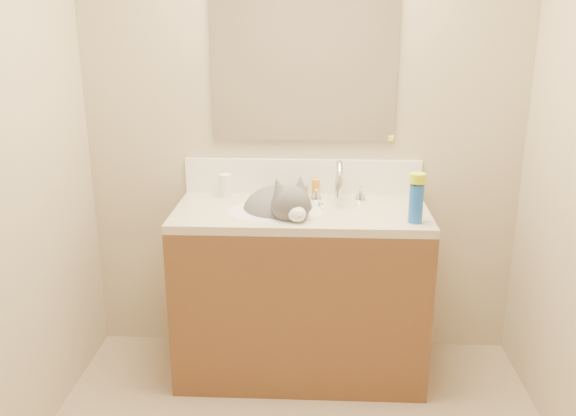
# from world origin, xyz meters

# --- Properties ---
(room_shell) EXTENTS (2.24, 2.54, 2.52)m
(room_shell) POSITION_xyz_m (0.00, 0.00, 1.49)
(room_shell) COLOR tan
(room_shell) RESTS_ON ground
(vanity_cabinet) EXTENTS (1.20, 0.55, 0.82)m
(vanity_cabinet) POSITION_xyz_m (0.00, 0.97, 0.41)
(vanity_cabinet) COLOR brown
(vanity_cabinet) RESTS_ON ground
(counter_slab) EXTENTS (1.20, 0.55, 0.04)m
(counter_slab) POSITION_xyz_m (0.00, 0.97, 0.84)
(counter_slab) COLOR #C4B69A
(counter_slab) RESTS_ON vanity_cabinet
(basin) EXTENTS (0.45, 0.36, 0.14)m
(basin) POSITION_xyz_m (-0.12, 0.94, 0.79)
(basin) COLOR white
(basin) RESTS_ON vanity_cabinet
(faucet) EXTENTS (0.28, 0.20, 0.21)m
(faucet) POSITION_xyz_m (0.18, 1.11, 0.95)
(faucet) COLOR silver
(faucet) RESTS_ON counter_slab
(cat) EXTENTS (0.49, 0.52, 0.35)m
(cat) POSITION_xyz_m (-0.10, 0.97, 0.85)
(cat) COLOR #4B494B
(cat) RESTS_ON basin
(backsplash) EXTENTS (1.20, 0.02, 0.18)m
(backsplash) POSITION_xyz_m (0.00, 1.24, 0.95)
(backsplash) COLOR white
(backsplash) RESTS_ON counter_slab
(mirror) EXTENTS (0.90, 0.02, 0.80)m
(mirror) POSITION_xyz_m (0.00, 1.24, 1.54)
(mirror) COLOR white
(mirror) RESTS_ON room_shell
(pill_bottle) EXTENTS (0.08, 0.08, 0.12)m
(pill_bottle) POSITION_xyz_m (-0.39, 1.16, 0.92)
(pill_bottle) COLOR white
(pill_bottle) RESTS_ON counter_slab
(pill_label) EXTENTS (0.07, 0.07, 0.04)m
(pill_label) POSITION_xyz_m (-0.39, 1.16, 0.90)
(pill_label) COLOR orange
(pill_label) RESTS_ON pill_bottle
(silver_jar) EXTENTS (0.07, 0.07, 0.06)m
(silver_jar) POSITION_xyz_m (0.01, 1.19, 0.89)
(silver_jar) COLOR #B7B7BC
(silver_jar) RESTS_ON counter_slab
(amber_bottle) EXTENTS (0.04, 0.04, 0.10)m
(amber_bottle) POSITION_xyz_m (0.07, 1.16, 0.91)
(amber_bottle) COLOR orange
(amber_bottle) RESTS_ON counter_slab
(toothbrush) EXTENTS (0.03, 0.13, 0.01)m
(toothbrush) POSITION_xyz_m (0.09, 1.03, 0.86)
(toothbrush) COLOR white
(toothbrush) RESTS_ON counter_slab
(toothbrush_head) EXTENTS (0.02, 0.03, 0.02)m
(toothbrush_head) POSITION_xyz_m (0.09, 1.03, 0.87)
(toothbrush_head) COLOR #628ED0
(toothbrush_head) RESTS_ON counter_slab
(spray_can) EXTENTS (0.08, 0.08, 0.17)m
(spray_can) POSITION_xyz_m (0.51, 0.81, 0.95)
(spray_can) COLOR blue
(spray_can) RESTS_ON counter_slab
(spray_cap) EXTENTS (0.08, 0.08, 0.04)m
(spray_cap) POSITION_xyz_m (0.51, 0.81, 1.06)
(spray_cap) COLOR #D5E618
(spray_cap) RESTS_ON spray_can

